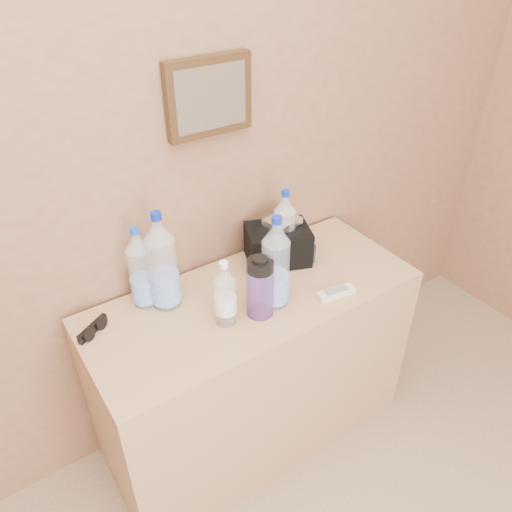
% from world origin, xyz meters
% --- Properties ---
extents(picture_frame, '(0.30, 0.03, 0.25)m').
position_xyz_m(picture_frame, '(0.41, 1.98, 1.40)').
color(picture_frame, '#382311').
rests_on(picture_frame, room_shell).
extents(dresser, '(1.21, 0.51, 0.76)m').
position_xyz_m(dresser, '(0.41, 1.73, 0.38)').
color(dresser, '#A57F48').
rests_on(dresser, ground).
extents(pet_large_a, '(0.10, 0.10, 0.36)m').
position_xyz_m(pet_large_a, '(0.14, 1.86, 0.92)').
color(pet_large_a, silver).
rests_on(pet_large_a, dresser).
extents(pet_large_b, '(0.08, 0.08, 0.30)m').
position_xyz_m(pet_large_b, '(0.08, 1.91, 0.89)').
color(pet_large_b, white).
rests_on(pet_large_b, dresser).
extents(pet_large_c, '(0.08, 0.08, 0.30)m').
position_xyz_m(pet_large_c, '(0.63, 1.84, 0.89)').
color(pet_large_c, silver).
rests_on(pet_large_c, dresser).
extents(pet_large_d, '(0.09, 0.09, 0.34)m').
position_xyz_m(pet_large_d, '(0.45, 1.65, 0.91)').
color(pet_large_d, silver).
rests_on(pet_large_d, dresser).
extents(pet_small, '(0.07, 0.07, 0.24)m').
position_xyz_m(pet_small, '(0.26, 1.66, 0.86)').
color(pet_small, silver).
rests_on(pet_small, dresser).
extents(nalgene_bottle, '(0.09, 0.09, 0.23)m').
position_xyz_m(nalgene_bottle, '(0.38, 1.64, 0.87)').
color(nalgene_bottle, '#683B99').
rests_on(nalgene_bottle, dresser).
extents(sunglasses, '(0.13, 0.10, 0.03)m').
position_xyz_m(sunglasses, '(-0.13, 1.86, 0.77)').
color(sunglasses, black).
rests_on(sunglasses, dresser).
extents(ac_remote, '(0.15, 0.07, 0.02)m').
position_xyz_m(ac_remote, '(0.66, 1.56, 0.77)').
color(ac_remote, silver).
rests_on(ac_remote, dresser).
extents(toiletry_bag, '(0.28, 0.24, 0.16)m').
position_xyz_m(toiletry_bag, '(0.61, 1.86, 0.84)').
color(toiletry_bag, '#222228').
rests_on(toiletry_bag, dresser).
extents(foil_packet, '(0.14, 0.12, 0.02)m').
position_xyz_m(foil_packet, '(0.63, 1.85, 0.93)').
color(foil_packet, silver).
rests_on(foil_packet, toiletry_bag).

